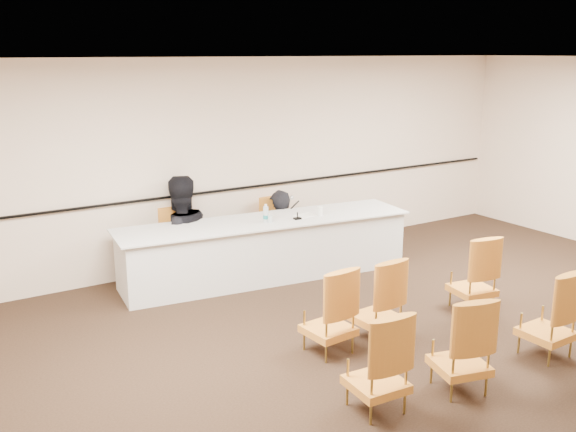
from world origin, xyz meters
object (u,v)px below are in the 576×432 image
Objects in this scene: aud_chair_front_right at (473,272)px; aud_chair_back_left at (377,360)px; water_bottle at (266,213)px; panel_table at (266,249)px; panelist_second at (180,245)px; aud_chair_back_right at (548,313)px; drinking_glass at (270,219)px; panelist_main_chair at (279,230)px; panelist_second_chair at (180,243)px; microphone at (297,208)px; aud_chair_front_mid at (377,299)px; aud_chair_back_mid at (461,343)px; panelist_main at (279,243)px; aud_chair_front_left at (329,310)px; coffee_cup at (320,211)px.

aud_chair_back_left is (-2.47, -1.14, 0.00)m from aud_chair_front_right.
panel_table is at bearing 59.36° from water_bottle.
panelist_second is 2.07× the size of aud_chair_front_right.
drinking_glass is at bearing 108.25° from aud_chair_back_right.
panel_table is 4.34× the size of panelist_main_chair.
aud_chair_front_right is (1.59, -2.26, -0.47)m from water_bottle.
panelist_second reaches higher than drinking_glass.
panelist_second reaches higher than aud_chair_back_left.
panelist_main_chair is 1.53m from panelist_second_chair.
panelist_main_chair is 3.86× the size of water_bottle.
drinking_glass is at bearing 176.35° from microphone.
microphone reaches higher than aud_chair_front_mid.
microphone is 2.29m from aud_chair_front_mid.
aud_chair_back_right is (0.84, -3.42, -0.50)m from microphone.
panelist_main_chair and aud_chair_back_left have the same top height.
aud_chair_front_right and aud_chair_back_right have the same top height.
aud_chair_front_mid is 1.00× the size of aud_chair_back_mid.
aud_chair_back_mid is at bearing -131.63° from aud_chair_front_right.
aud_chair_front_right is at bearing -54.80° from drinking_glass.
panelist_second is 1.33m from water_bottle.
panelist_main_chair is 4.28m from aud_chair_back_left.
aud_chair_front_mid is (-0.54, -2.92, 0.20)m from panelist_main.
water_bottle reaches higher than panelist_second_chair.
aud_chair_back_right is (1.86, -1.27, 0.00)m from aud_chair_front_left.
aud_chair_back_left is 1.00× the size of aud_chair_back_right.
panelist_main reaches higher than panelist_second_chair.
aud_chair_back_left is (-1.47, -4.02, 0.00)m from panelist_main_chair.
drinking_glass is at bearing 104.50° from aud_chair_back_mid.
microphone is 0.46m from water_bottle.
aud_chair_back_mid is (0.87, -0.15, 0.00)m from aud_chair_back_left.
panelist_main is 0.98m from coffee_cup.
panelist_main_chair is 1.00× the size of aud_chair_front_right.
aud_chair_back_mid is at bearing 103.38° from panelist_main.
panelist_main_chair is 1.00× the size of aud_chair_back_left.
aud_chair_front_left is (-0.62, -2.34, 0.06)m from panel_table.
panelist_main is at bearing 63.66° from aud_chair_front_left.
water_bottle is at bearing 108.53° from aud_chair_back_right.
aud_chair_front_right is 1.00× the size of aud_chair_back_right.
aud_chair_front_right is at bearing 28.77° from aud_chair_back_left.
panelist_second is 4.21m from aud_chair_back_left.
aud_chair_back_mid is at bearing -90.06° from water_bottle.
water_bottle is at bearing 126.26° from drinking_glass.
aud_chair_front_mid is at bearing 53.81° from aud_chair_back_left.
aud_chair_back_left is at bearing -104.49° from water_bottle.
aud_chair_front_left is at bearing -122.97° from coffee_cup.
microphone is 0.32× the size of aud_chair_front_left.
aud_chair_front_left and aud_chair_back_mid have the same top height.
panelist_main_chair is at bearing 51.75° from panel_table.
coffee_cup is 0.13× the size of aud_chair_front_left.
coffee_cup reaches higher than aud_chair_back_mid.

